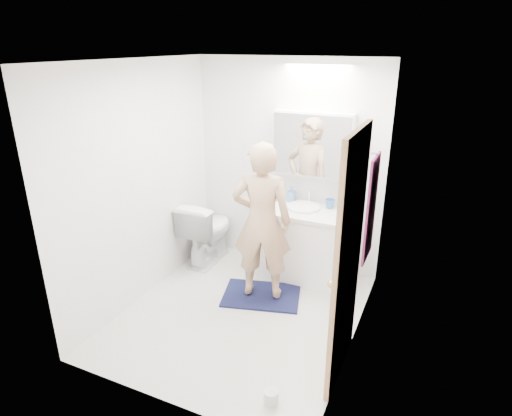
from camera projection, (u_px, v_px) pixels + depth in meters
The scene contains 23 objects.
floor at pixel (241, 313), 4.32m from camera, with size 2.50×2.50×0.00m, color silver.
ceiling at pixel (237, 60), 3.45m from camera, with size 2.50×2.50×0.00m, color white.
wall_back at pixel (288, 167), 4.94m from camera, with size 2.50×2.50×0.00m, color white.
wall_front at pixel (154, 261), 2.82m from camera, with size 2.50×2.50×0.00m, color white.
wall_left at pixel (141, 185), 4.31m from camera, with size 2.50×2.50×0.00m, color white.
wall_right at pixel (362, 220), 3.46m from camera, with size 2.50×2.50×0.00m, color white.
vanity_cabinet at pixel (301, 245), 4.88m from camera, with size 0.90×0.55×0.78m, color white.
countertop at pixel (303, 211), 4.74m from camera, with size 0.95×0.58×0.04m, color white.
sink_basin at pixel (304, 207), 4.75m from camera, with size 0.36×0.36×0.03m, color white.
faucet at pixel (309, 196), 4.89m from camera, with size 0.02×0.02×0.16m, color silver.
medicine_cabinet at pixel (312, 144), 4.66m from camera, with size 0.88×0.14×0.70m, color white.
mirror_panel at pixel (310, 146), 4.59m from camera, with size 0.84×0.01×0.66m, color silver.
toilet at pixel (207, 231), 5.23m from camera, with size 0.45×0.78×0.80m, color white.
bath_rug at pixel (261, 295), 4.60m from camera, with size 0.80×0.55×0.02m, color #121B3A.
person at pixel (262, 222), 4.29m from camera, with size 0.59×0.39×1.63m, color tan.
door at pixel (348, 261), 3.24m from camera, with size 0.04×0.80×2.00m, color tan.
door_knob at pixel (332, 285), 3.02m from camera, with size 0.06×0.06×0.06m, color gold.
towel at pixel (371, 209), 3.97m from camera, with size 0.02×0.42×1.00m, color black.
towel_hook at pixel (375, 153), 3.79m from camera, with size 0.02×0.02×0.07m, color silver.
soap_bottle_a at pixel (278, 192), 4.95m from camera, with size 0.08×0.08×0.21m, color beige.
soap_bottle_b at pixel (292, 194), 4.92m from camera, with size 0.08×0.09×0.19m, color #567EB9.
toothbrush_cup at pixel (330, 204), 4.75m from camera, with size 0.11×0.11×0.10m, color #3D6AB8.
toilet_paper_roll at pixel (271, 397), 3.24m from camera, with size 0.11×0.11×0.10m, color silver.
Camera 1 is at (1.64, -3.26, 2.54)m, focal length 30.31 mm.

